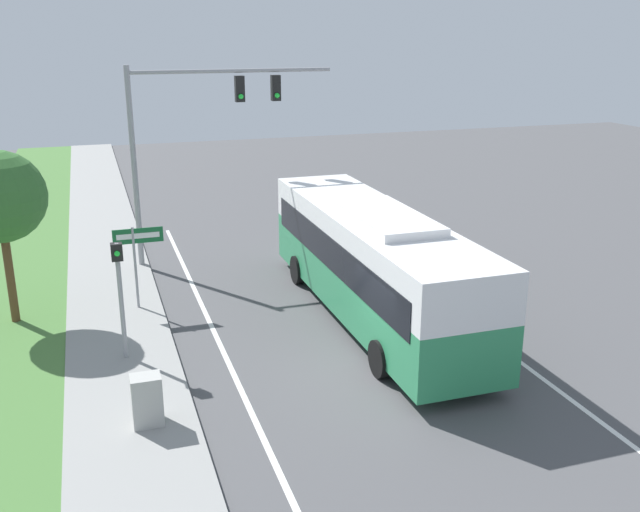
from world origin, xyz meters
name	(u,v)px	position (x,y,z in m)	size (l,w,h in m)	color
ground_plane	(382,370)	(0.00, 0.00, 0.00)	(80.00, 80.00, 0.00)	#4C4C4F
sidewalk	(129,407)	(-6.20, 0.00, 0.06)	(2.80, 80.00, 0.12)	gray
lane_divider_near	(242,392)	(-3.60, 0.00, 0.00)	(0.14, 30.00, 0.01)	silver
lane_divider_far	(506,351)	(3.60, 0.00, 0.00)	(0.14, 30.00, 0.01)	silver
bus	(373,258)	(1.07, 3.29, 1.87)	(2.75, 11.57, 3.43)	#2D8956
signal_gantry	(194,123)	(-2.91, 10.29, 5.09)	(7.25, 0.41, 7.09)	#939399
pedestrian_signal	(120,283)	(-6.09, 2.55, 2.16)	(0.28, 0.34, 3.19)	#939399
street_sign	(137,251)	(-5.42, 6.03, 1.91)	(1.47, 0.08, 2.65)	#939399
utility_cabinet	(147,400)	(-5.85, -0.98, 0.68)	(0.64, 0.51, 1.13)	#A8A8A3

